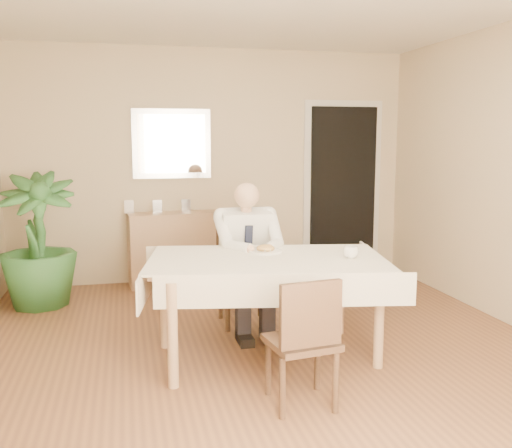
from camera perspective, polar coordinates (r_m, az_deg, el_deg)
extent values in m
plane|color=brown|center=(4.35, 1.07, -13.16)|extent=(5.00, 5.00, 0.00)
cube|color=#C1AC8A|center=(6.50, -4.30, 5.81)|extent=(4.50, 0.02, 2.60)
cube|color=#C1AC8A|center=(1.76, 21.47, -2.22)|extent=(4.50, 0.02, 2.60)
cube|color=silver|center=(1.75, 21.37, 2.72)|extent=(1.34, 0.02, 1.44)
cube|color=white|center=(1.77, 21.01, 2.79)|extent=(1.18, 0.02, 1.28)
cube|color=silver|center=(6.91, 8.59, 3.41)|extent=(0.96, 0.03, 2.10)
cube|color=black|center=(6.88, 8.68, 3.39)|extent=(0.80, 0.05, 1.95)
cube|color=silver|center=(6.42, -8.43, 7.94)|extent=(0.86, 0.03, 0.76)
cube|color=white|center=(6.40, -8.42, 7.94)|extent=(0.74, 0.02, 0.64)
cube|color=#A07C5A|center=(4.14, 1.10, -3.84)|extent=(1.74, 1.17, 0.04)
cube|color=#F4E6CA|center=(4.14, 1.10, -3.49)|extent=(1.85, 1.29, 0.01)
cube|color=#F4E6CA|center=(3.69, 3.00, -6.68)|extent=(1.68, 0.32, 0.22)
cube|color=#F4E6CA|center=(4.63, -0.41, -3.51)|extent=(1.68, 0.32, 0.22)
cube|color=#F4E6CA|center=(4.04, -10.72, -5.47)|extent=(0.19, 0.99, 0.22)
cube|color=#F4E6CA|center=(4.44, 11.83, -4.24)|extent=(0.19, 0.99, 0.22)
cylinder|color=#A07C5A|center=(3.78, -8.35, -11.00)|extent=(0.07, 0.07, 0.70)
cylinder|color=#A07C5A|center=(4.14, 12.22, -9.36)|extent=(0.07, 0.07, 0.70)
cylinder|color=#A07C5A|center=(4.48, -9.14, -7.87)|extent=(0.07, 0.07, 0.70)
cylinder|color=#A07C5A|center=(4.79, 8.43, -6.78)|extent=(0.07, 0.07, 0.70)
cube|color=#3C291A|center=(4.97, -1.17, -5.12)|extent=(0.46, 0.46, 0.04)
cube|color=#3C291A|center=(5.10, -1.62, -1.87)|extent=(0.43, 0.08, 0.42)
cylinder|color=#3C291A|center=(4.82, -2.85, -8.36)|extent=(0.04, 0.04, 0.41)
cylinder|color=#3C291A|center=(4.90, 1.39, -8.09)|extent=(0.04, 0.04, 0.41)
cylinder|color=#3C291A|center=(5.17, -3.57, -7.21)|extent=(0.04, 0.04, 0.41)
cylinder|color=#3C291A|center=(5.23, 0.39, -6.98)|extent=(0.04, 0.04, 0.41)
cube|color=#3C291A|center=(3.53, 4.55, -11.72)|extent=(0.43, 0.43, 0.04)
cube|color=#3C291A|center=(3.30, 5.51, -8.99)|extent=(0.38, 0.10, 0.38)
cylinder|color=#3C291A|center=(3.42, 2.64, -16.10)|extent=(0.04, 0.04, 0.37)
cylinder|color=#3C291A|center=(3.51, 7.98, -15.47)|extent=(0.04, 0.04, 0.37)
cylinder|color=#3C291A|center=(3.71, 1.24, -14.06)|extent=(0.04, 0.04, 0.37)
cylinder|color=#3C291A|center=(3.80, 6.17, -13.55)|extent=(0.04, 0.04, 0.37)
cube|color=white|center=(4.86, -1.08, -1.62)|extent=(0.42, 0.31, 0.55)
cube|color=black|center=(4.75, -0.77, -2.24)|extent=(0.07, 0.08, 0.36)
cylinder|color=tan|center=(4.78, -0.98, 1.65)|extent=(0.09, 0.09, 0.08)
sphere|color=tan|center=(4.74, -0.92, 2.88)|extent=(0.21, 0.21, 0.21)
cube|color=black|center=(4.70, -1.77, -4.91)|extent=(0.13, 0.42, 0.13)
cube|color=black|center=(4.74, 0.61, -4.79)|extent=(0.13, 0.42, 0.13)
cube|color=black|center=(4.61, -1.31, -8.93)|extent=(0.11, 0.12, 0.45)
cube|color=black|center=(4.65, 1.14, -8.76)|extent=(0.11, 0.12, 0.45)
cube|color=black|center=(4.61, -1.14, -11.40)|extent=(0.11, 0.26, 0.07)
cube|color=black|center=(4.66, 1.31, -11.21)|extent=(0.11, 0.26, 0.07)
cylinder|color=white|center=(4.33, 0.96, -2.73)|extent=(0.26, 0.26, 0.02)
ellipsoid|color=olive|center=(4.33, 0.96, -2.44)|extent=(0.14, 0.14, 0.06)
cylinder|color=silver|center=(4.28, 1.67, -2.64)|extent=(0.01, 0.13, 0.01)
cylinder|color=silver|center=(4.27, 0.63, -2.68)|extent=(0.01, 0.13, 0.01)
imported|color=white|center=(4.17, 9.45, -2.80)|extent=(0.13, 0.13, 0.09)
cube|color=#A07C5A|center=(6.38, -8.09, -2.44)|extent=(1.03, 0.43, 0.80)
cube|color=silver|center=(6.35, -12.58, 1.69)|extent=(0.10, 0.02, 0.14)
cube|color=silver|center=(6.33, -9.84, 1.75)|extent=(0.10, 0.02, 0.14)
cube|color=silver|center=(6.35, -7.02, 1.84)|extent=(0.10, 0.02, 0.14)
imported|color=#285A26|center=(5.83, -21.02, -1.51)|extent=(0.75, 0.75, 1.30)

